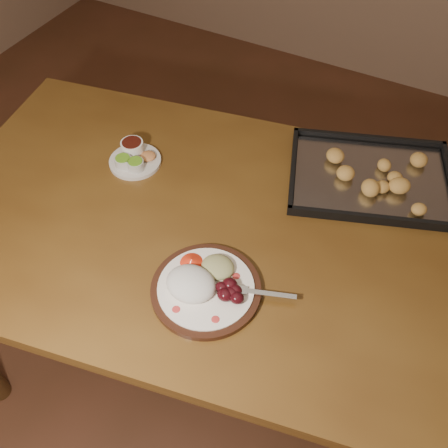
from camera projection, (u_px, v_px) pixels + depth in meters
The scene contains 5 objects.
ground at pixel (177, 326), 1.95m from camera, with size 4.00×4.00×0.00m, color brown.
dining_table at pixel (212, 245), 1.38m from camera, with size 1.64×1.15×0.75m.
dinner_plate at pixel (204, 285), 1.16m from camera, with size 0.33×0.26×0.06m.
condiment_saucer at pixel (134, 157), 1.44m from camera, with size 0.15×0.15×0.05m.
baking_tray at pixel (371, 177), 1.39m from camera, with size 0.53×0.46×0.05m.
Camera 1 is at (0.60, -0.75, 1.75)m, focal length 40.00 mm.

